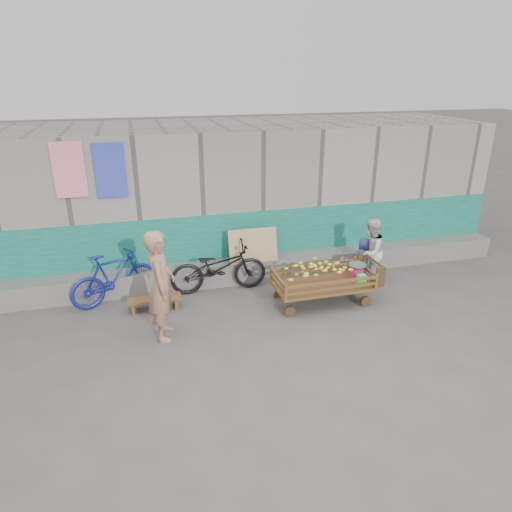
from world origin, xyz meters
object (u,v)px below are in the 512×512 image
object	(u,v)px
vendor_man	(161,286)
child	(363,259)
woman	(370,252)
bench	(154,301)
bicycle_dark	(219,268)
bicycle_blue	(114,277)
banana_cart	(321,276)

from	to	relation	value
vendor_man	child	xyz separation A→B (m)	(4.20, 1.19, -0.46)
vendor_man	woman	distance (m)	4.32
bench	bicycle_dark	xyz separation A→B (m)	(1.30, 0.47, 0.32)
bench	bicycle_blue	bearing A→B (deg)	142.65
child	bicycle_dark	size ratio (longest dim) A/B	0.49
banana_cart	bench	size ratio (longest dim) A/B	2.03
child	bench	bearing A→B (deg)	2.53
bench	bicycle_dark	world-z (taller)	bicycle_dark
woman	bicycle_blue	size ratio (longest dim) A/B	0.84
banana_cart	bench	xyz separation A→B (m)	(-3.03, 0.55, -0.39)
bench	vendor_man	xyz separation A→B (m)	(0.11, -0.96, 0.75)
bench	bicycle_blue	size ratio (longest dim) A/B	0.58
banana_cart	bicycle_blue	bearing A→B (deg)	163.87
bicycle_blue	child	bearing A→B (deg)	-116.19
banana_cart	bicycle_blue	size ratio (longest dim) A/B	1.17
banana_cart	bench	bearing A→B (deg)	169.63
banana_cart	bicycle_dark	xyz separation A→B (m)	(-1.73, 1.03, -0.07)
banana_cart	vendor_man	size ratio (longest dim) A/B	1.06
banana_cart	vendor_man	world-z (taller)	vendor_man
bench	bicycle_dark	size ratio (longest dim) A/B	0.51
bicycle_dark	vendor_man	bearing A→B (deg)	141.42
woman	bicycle_dark	distance (m)	3.06
banana_cart	bicycle_dark	size ratio (longest dim) A/B	1.04
vendor_man	bicycle_dark	xyz separation A→B (m)	(1.19, 1.43, -0.43)
woman	child	size ratio (longest dim) A/B	1.52
vendor_man	bicycle_blue	size ratio (longest dim) A/B	1.11
bench	woman	xyz separation A→B (m)	(4.31, -0.00, 0.52)
woman	bicycle_blue	distance (m)	5.02
vendor_man	child	bearing A→B (deg)	-67.75
woman	child	xyz separation A→B (m)	(0.00, 0.23, -0.24)
bicycle_blue	bench	bearing A→B (deg)	-150.22
child	bicycle_blue	distance (m)	5.00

